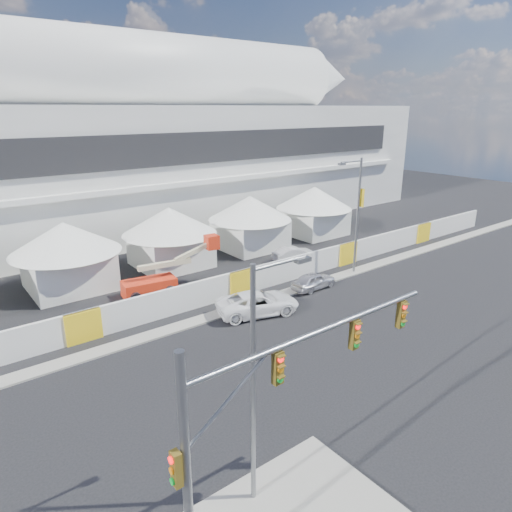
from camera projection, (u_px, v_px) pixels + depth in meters
ground at (321, 424)px, 20.86m from camera, size 160.00×160.00×0.00m
far_curb at (377, 264)px, 41.87m from camera, size 80.00×1.20×0.12m
stadium at (126, 146)px, 54.22m from camera, size 80.00×24.80×21.98m
tent_row at (122, 241)px, 38.23m from camera, size 53.40×8.40×5.40m
hoarding_fence at (241, 282)px, 34.95m from camera, size 70.00×0.25×2.00m
scaffold_tower at (365, 159)px, 72.81m from camera, size 4.40×4.40×12.00m
sedan_silver at (314, 281)px, 36.21m from camera, size 1.75×4.02×1.35m
pickup_curb at (258, 303)px, 31.77m from camera, size 4.27×6.34×1.61m
lot_car_a at (294, 254)px, 42.80m from camera, size 2.26×4.35×1.37m
traffic_mast at (248, 439)px, 13.24m from camera, size 10.24×0.78×8.06m
streetlight_median at (259, 371)px, 15.32m from camera, size 2.50×0.25×9.05m
streetlight_curb at (356, 209)px, 38.07m from camera, size 2.93×0.66×9.90m
boom_lift at (158, 279)px, 35.39m from camera, size 8.03×2.32×4.01m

